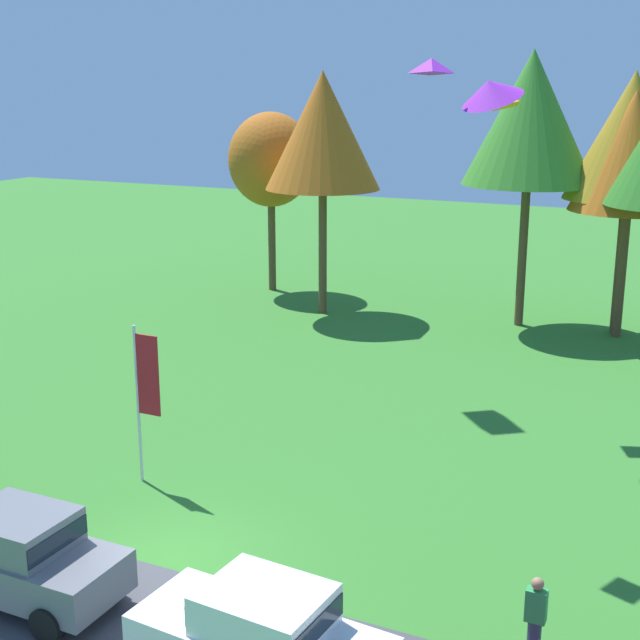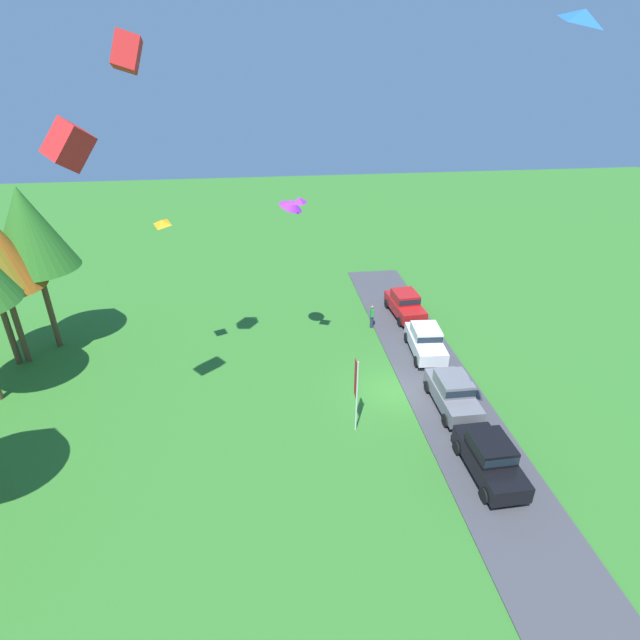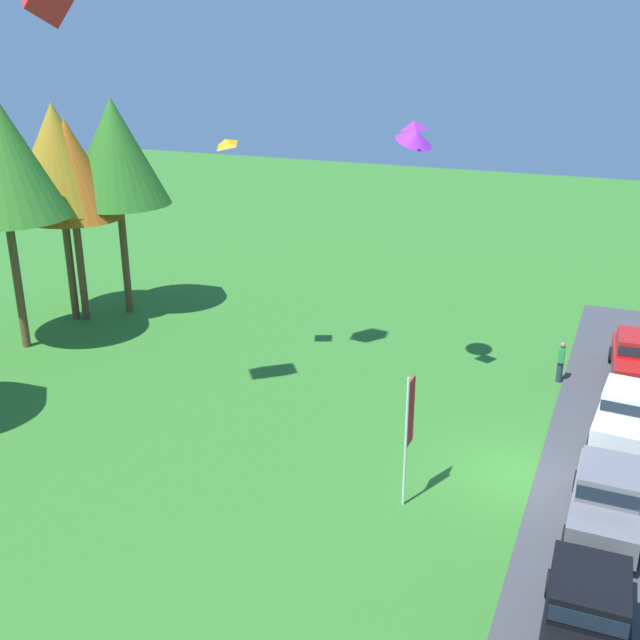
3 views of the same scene
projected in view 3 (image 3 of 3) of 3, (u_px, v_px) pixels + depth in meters
name	position (u px, v px, depth m)	size (l,w,h in m)	color
ground_plane	(518.00, 475.00, 23.65)	(120.00, 120.00, 0.00)	#337528
pavement_strip	(609.00, 494.00, 22.65)	(36.00, 4.40, 0.06)	#424247
car_sedan_mid_row	(588.00, 611.00, 16.53)	(4.44, 2.03, 1.84)	black
car_sedan_near_entrance	(608.00, 495.00, 20.78)	(4.41, 1.97, 1.84)	slate
car_sedan_by_flagpole	(627.00, 412.00, 25.49)	(4.52, 2.21, 1.84)	white
car_sedan_far_end	(637.00, 356.00, 30.04)	(4.51, 2.19, 1.84)	red
person_watching_sky	(561.00, 362.00, 29.91)	(0.36, 0.24, 1.71)	#2D334C
tree_right_of_center	(57.00, 158.00, 34.47)	(4.91, 4.91, 10.36)	brown
tree_far_right	(70.00, 170.00, 34.60)	(4.57, 4.57, 9.65)	brown
tree_lone_near	(115.00, 152.00, 35.36)	(4.99, 4.99, 10.53)	brown
flag_banner	(409.00, 422.00, 21.47)	(0.71, 0.08, 4.13)	silver
kite_diamond_low_drifter	(414.00, 125.00, 25.20)	(0.74, 0.71, 0.32)	purple
kite_delta_near_flag	(415.00, 137.00, 26.57)	(1.36, 1.36, 0.44)	purple
kite_diamond_high_right	(225.00, 143.00, 28.03)	(0.80, 0.74, 0.27)	orange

